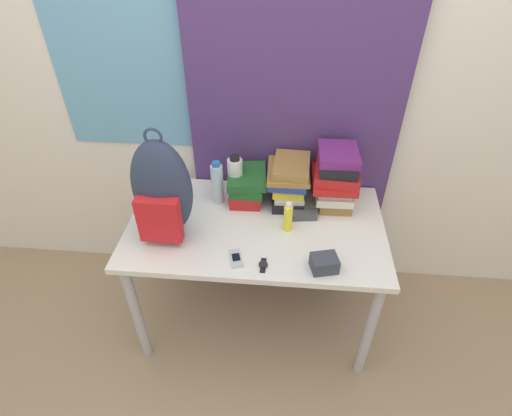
# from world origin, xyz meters

# --- Properties ---
(ground_plane) EXTENTS (12.00, 12.00, 0.00)m
(ground_plane) POSITION_xyz_m (0.00, 0.00, 0.00)
(ground_plane) COLOR #9E8466
(wall_back) EXTENTS (6.00, 0.06, 2.50)m
(wall_back) POSITION_xyz_m (-0.00, 0.81, 1.25)
(wall_back) COLOR silver
(wall_back) RESTS_ON ground_plane
(curtain_blue) EXTENTS (1.07, 0.04, 2.50)m
(curtain_blue) POSITION_xyz_m (0.16, 0.75, 1.25)
(curtain_blue) COLOR #4C336B
(curtain_blue) RESTS_ON ground_plane
(desk) EXTENTS (1.26, 0.72, 0.72)m
(desk) POSITION_xyz_m (0.00, 0.36, 0.63)
(desk) COLOR silver
(desk) RESTS_ON ground_plane
(backpack) EXTENTS (0.27, 0.21, 0.55)m
(backpack) POSITION_xyz_m (-0.41, 0.27, 0.95)
(backpack) COLOR #2D3851
(backpack) RESTS_ON desk
(book_stack_left) EXTENTS (0.22, 0.26, 0.16)m
(book_stack_left) POSITION_xyz_m (-0.07, 0.57, 0.80)
(book_stack_left) COLOR red
(book_stack_left) RESTS_ON desk
(book_stack_center) EXTENTS (0.22, 0.27, 0.23)m
(book_stack_center) POSITION_xyz_m (0.15, 0.57, 0.84)
(book_stack_center) COLOR black
(book_stack_center) RESTS_ON desk
(book_stack_right) EXTENTS (0.24, 0.29, 0.31)m
(book_stack_right) POSITION_xyz_m (0.38, 0.57, 0.88)
(book_stack_right) COLOR olive
(book_stack_right) RESTS_ON desk
(water_bottle) EXTENTS (0.06, 0.06, 0.24)m
(water_bottle) POSITION_xyz_m (-0.21, 0.53, 0.83)
(water_bottle) COLOR silver
(water_bottle) RESTS_ON desk
(sports_bottle) EXTENTS (0.08, 0.08, 0.26)m
(sports_bottle) POSITION_xyz_m (-0.12, 0.56, 0.84)
(sports_bottle) COLOR white
(sports_bottle) RESTS_ON desk
(sunscreen_bottle) EXTENTS (0.04, 0.04, 0.16)m
(sunscreen_bottle) POSITION_xyz_m (0.15, 0.34, 0.79)
(sunscreen_bottle) COLOR yellow
(sunscreen_bottle) RESTS_ON desk
(cell_phone) EXTENTS (0.08, 0.11, 0.02)m
(cell_phone) POSITION_xyz_m (-0.07, 0.11, 0.72)
(cell_phone) COLOR #B7BCC6
(cell_phone) RESTS_ON desk
(sunglasses_case) EXTENTS (0.16, 0.08, 0.04)m
(sunglasses_case) POSITION_xyz_m (0.22, 0.43, 0.73)
(sunglasses_case) COLOR #47474C
(sunglasses_case) RESTS_ON desk
(camera_pouch) EXTENTS (0.13, 0.11, 0.07)m
(camera_pouch) POSITION_xyz_m (0.32, 0.09, 0.75)
(camera_pouch) COLOR #383D47
(camera_pouch) RESTS_ON desk
(wristwatch) EXTENTS (0.04, 0.09, 0.01)m
(wristwatch) POSITION_xyz_m (0.06, 0.08, 0.72)
(wristwatch) COLOR black
(wristwatch) RESTS_ON desk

